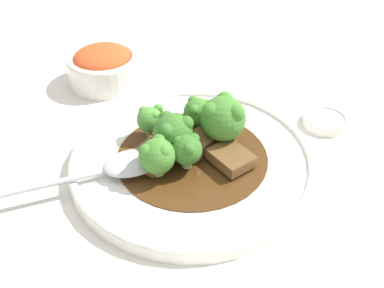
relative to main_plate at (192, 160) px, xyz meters
name	(u,v)px	position (x,y,z in m)	size (l,w,h in m)	color
ground_plane	(192,166)	(0.00, 0.00, -0.01)	(4.00, 4.00, 0.00)	silver
main_plate	(192,160)	(0.00, 0.00, 0.00)	(0.29, 0.29, 0.02)	white
beef_strip_0	(152,156)	(-0.03, -0.04, 0.01)	(0.04, 0.05, 0.01)	brown
beef_strip_1	(202,144)	(0.00, 0.01, 0.02)	(0.03, 0.05, 0.02)	brown
beef_strip_2	(231,158)	(0.05, 0.01, 0.02)	(0.06, 0.05, 0.01)	brown
beef_strip_3	(174,131)	(-0.04, 0.02, 0.02)	(0.04, 0.05, 0.01)	#56331E
broccoli_floret_0	(157,155)	(-0.01, -0.05, 0.04)	(0.04, 0.04, 0.05)	#7FA84C
broccoli_floret_1	(198,112)	(-0.02, 0.05, 0.03)	(0.04, 0.04, 0.04)	#7FA84C
broccoli_floret_2	(152,117)	(-0.07, 0.00, 0.03)	(0.03, 0.03, 0.04)	#7FA84C
broccoli_floret_3	(223,118)	(0.02, 0.04, 0.05)	(0.05, 0.05, 0.06)	#7FA84C
broccoli_floret_4	(173,132)	(-0.02, -0.01, 0.04)	(0.05, 0.05, 0.05)	#8EB756
broccoli_floret_5	(187,149)	(0.01, -0.02, 0.03)	(0.04, 0.04, 0.04)	#7FA84C
serving_spoon	(114,167)	(-0.05, -0.08, 0.02)	(0.16, 0.22, 0.01)	#B7B7BC
side_bowl_kimchi	(104,66)	(-0.23, 0.08, 0.02)	(0.11, 0.11, 0.06)	white
sauce_dish	(326,120)	(0.09, 0.18, 0.00)	(0.06, 0.06, 0.01)	white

